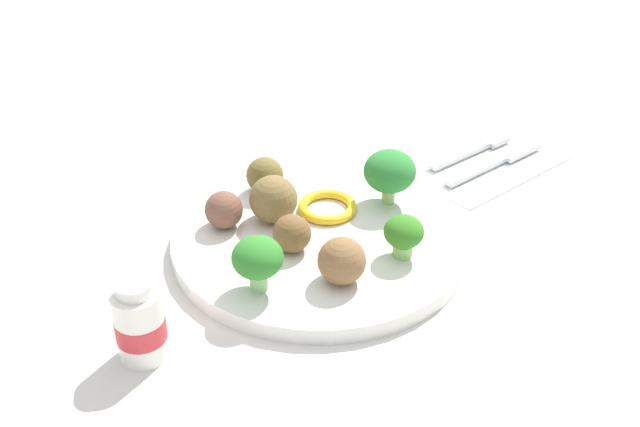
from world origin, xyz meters
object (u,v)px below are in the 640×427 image
object	(u,v)px
plate	(320,238)
meatball_back_left	(224,210)
meatball_mid_right	(267,174)
yogurt_bottle	(140,323)
broccoli_floret_mid_left	(389,171)
meatball_front_right	(342,261)
broccoli_floret_front_left	(258,259)
broccoli_floret_center	(404,233)
meatball_center	(292,233)
napkin	(480,161)
knife	(497,161)
fork	(473,149)
meatball_front_left	(273,199)
pepper_ring_front_right	(327,207)

from	to	relation	value
plate	meatball_back_left	bearing A→B (deg)	136.64
meatball_mid_right	yogurt_bottle	distance (m)	0.24
broccoli_floret_mid_left	meatball_front_right	distance (m)	0.14
plate	broccoli_floret_front_left	xyz separation A→B (m)	(-0.09, -0.04, 0.04)
broccoli_floret_center	meatball_back_left	size ratio (longest dim) A/B	1.11
meatball_center	napkin	world-z (taller)	meatball_center
broccoli_floret_center	knife	size ratio (longest dim) A/B	0.28
fork	plate	bearing A→B (deg)	-171.89
meatball_back_left	yogurt_bottle	bearing A→B (deg)	-144.31
napkin	meatball_front_right	bearing A→B (deg)	-162.07
plate	broccoli_floret_center	distance (m)	0.09
meatball_front_left	napkin	xyz separation A→B (m)	(0.26, -0.03, -0.04)
meatball_front_right	broccoli_floret_mid_left	bearing A→B (deg)	31.58
broccoli_floret_mid_left	pepper_ring_front_right	bearing A→B (deg)	158.55
meatball_front_right	yogurt_bottle	bearing A→B (deg)	167.97
meatball_center	knife	world-z (taller)	meatball_center
broccoli_floret_center	fork	bearing A→B (deg)	27.53
fork	knife	bearing A→B (deg)	-89.07
meatball_back_left	fork	size ratio (longest dim) A/B	0.30
meatball_mid_right	yogurt_bottle	world-z (taller)	yogurt_bottle
knife	broccoli_floret_center	bearing A→B (deg)	-160.63
plate	meatball_center	world-z (taller)	meatball_center
meatball_front_right	meatball_mid_right	distance (m)	0.17
meatball_back_left	broccoli_floret_mid_left	bearing A→B (deg)	-21.99
broccoli_floret_center	napkin	bearing A→B (deg)	24.28
pepper_ring_front_right	napkin	bearing A→B (deg)	-1.82
broccoli_floret_mid_left	meatball_mid_right	xyz separation A→B (m)	(-0.08, 0.09, -0.02)
broccoli_floret_front_left	pepper_ring_front_right	distance (m)	0.14
plate	broccoli_floret_front_left	distance (m)	0.11
broccoli_floret_front_left	yogurt_bottle	world-z (taller)	yogurt_bottle
plate	napkin	xyz separation A→B (m)	(0.24, 0.02, -0.01)
pepper_ring_front_right	fork	size ratio (longest dim) A/B	0.48
pepper_ring_front_right	yogurt_bottle	bearing A→B (deg)	-165.64
meatball_back_left	pepper_ring_front_right	xyz separation A→B (m)	(0.09, -0.04, -0.01)
meatball_front_left	yogurt_bottle	bearing A→B (deg)	-156.52
meatball_front_right	yogurt_bottle	distance (m)	0.17
meatball_front_left	meatball_back_left	distance (m)	0.05
meatball_back_left	knife	xyz separation A→B (m)	(0.32, -0.06, -0.03)
meatball_front_left	knife	xyz separation A→B (m)	(0.27, -0.04, -0.03)
napkin	yogurt_bottle	xyz separation A→B (m)	(-0.44, -0.05, 0.03)
meatball_center	pepper_ring_front_right	distance (m)	0.07
plate	meatball_front_right	size ratio (longest dim) A/B	6.71
meatball_front_right	knife	world-z (taller)	meatball_front_right
broccoli_floret_mid_left	knife	size ratio (longest dim) A/B	0.39
knife	yogurt_bottle	size ratio (longest dim) A/B	2.02
pepper_ring_front_right	yogurt_bottle	world-z (taller)	yogurt_bottle
yogurt_bottle	napkin	bearing A→B (deg)	6.68
plate	meatball_mid_right	xyz separation A→B (m)	(0.00, 0.09, 0.03)
plate	knife	xyz separation A→B (m)	(0.25, -0.00, -0.00)
meatball_back_left	broccoli_floret_front_left	bearing A→B (deg)	-105.40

